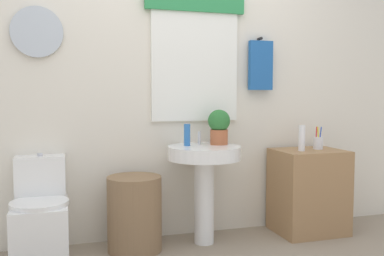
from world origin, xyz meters
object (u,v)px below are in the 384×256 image
Objects in this scene: laundry_hamper at (135,214)px; potted_plant at (219,126)px; pedestal_sink at (204,168)px; lotion_bottle at (302,138)px; soap_bottle at (187,135)px; toilet at (41,219)px; toothbrush_cup at (318,143)px; wooden_cabinet at (308,191)px.

potted_plant is (0.67, 0.06, 0.62)m from laundry_hamper.
pedestal_sink is 0.83m from lotion_bottle.
pedestal_sink is 4.49× the size of soap_bottle.
pedestal_sink is (0.53, 0.00, 0.30)m from laundry_hamper.
toilet is 2.22m from toothbrush_cup.
wooden_cabinet is 0.94m from potted_plant.
soap_bottle is 0.93m from lotion_bottle.
toilet is at bearing 177.95° from lotion_bottle.
toilet is 2.04m from lotion_bottle.
soap_bottle is 0.27m from potted_plant.
pedestal_sink reaches higher than laundry_hamper.
potted_plant is 1.32× the size of lotion_bottle.
toilet is 1.21m from pedestal_sink.
lotion_bottle is at bearing -1.71° from laundry_hamper.
lotion_bottle is (1.98, -0.07, 0.51)m from toilet.
toilet is at bearing -178.72° from potted_plant.
toothbrush_cup reaches higher than laundry_hamper.
soap_bottle is 0.89× the size of toothbrush_cup.
pedestal_sink is at bearing -156.80° from potted_plant.
soap_bottle is at bearing 6.93° from laundry_hamper.
pedestal_sink is 1.01m from toothbrush_cup.
toothbrush_cup is at bearing 11.91° from wooden_cabinet.
soap_bottle is (-1.02, 0.05, 0.49)m from wooden_cabinet.
laundry_hamper is 2.00× the size of potted_plant.
soap_bottle reaches higher than toothbrush_cup.
laundry_hamper is 1.43m from lotion_bottle.
lotion_bottle is at bearing -5.55° from soap_bottle.
pedestal_sink is 1.09× the size of wooden_cabinet.
soap_bottle is at bearing 178.46° from toothbrush_cup.
lotion_bottle reaches higher than laundry_hamper.
toothbrush_cup is at bearing 0.75° from laundry_hamper.
wooden_cabinet is (0.90, 0.00, -0.23)m from pedestal_sink.
lotion_bottle is (0.67, -0.10, -0.11)m from potted_plant.
toilet is 4.32× the size of soap_bottle.
lotion_bottle reaches higher than wooden_cabinet.
laundry_hamper is 0.73× the size of pedestal_sink.
potted_plant is (0.14, 0.06, 0.32)m from pedestal_sink.
wooden_cabinet is (1.43, 0.00, 0.07)m from laundry_hamper.
potted_plant reaches higher than toothbrush_cup.
potted_plant reaches higher than wooden_cabinet.
wooden_cabinet is at bearing -0.85° from toilet.
toothbrush_cup is (0.19, 0.06, -0.05)m from lotion_bottle.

